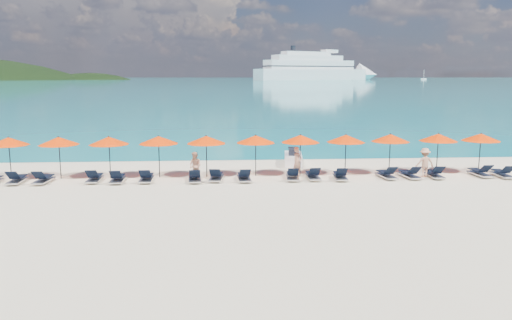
{
  "coord_description": "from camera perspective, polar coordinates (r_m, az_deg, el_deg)",
  "views": [
    {
      "loc": [
        -1.71,
        -21.71,
        5.44
      ],
      "look_at": [
        0.0,
        3.0,
        1.2
      ],
      "focal_mm": 35.0,
      "sensor_mm": 36.0,
      "label": 1
    }
  ],
  "objects": [
    {
      "name": "ground",
      "position": [
        22.44,
        0.53,
        -4.31
      ],
      "size": [
        1400.0,
        1400.0,
        0.0
      ],
      "primitive_type": "plane",
      "color": "beige"
    },
    {
      "name": "sea",
      "position": [
        681.73,
        -3.86,
        9.23
      ],
      "size": [
        1600.0,
        1300.0,
        0.01
      ],
      "primitive_type": "cube",
      "color": "#1FA9B2",
      "rests_on": "ground"
    },
    {
      "name": "headland_small",
      "position": [
        601.67,
        -18.29,
        5.37
      ],
      "size": [
        162.0,
        126.0,
        85.5
      ],
      "color": "black",
      "rests_on": "ground"
    },
    {
      "name": "cruise_ship",
      "position": [
        537.73,
        7.54,
        10.19
      ],
      "size": [
        146.42,
        78.58,
        41.38
      ],
      "rotation": [
        0.0,
        0.0,
        0.39
      ],
      "color": "white",
      "rests_on": "ground"
    },
    {
      "name": "sailboat_near",
      "position": [
        512.46,
        11.22,
        9.03
      ],
      "size": [
        5.27,
        1.76,
        9.66
      ],
      "color": "white",
      "rests_on": "ground"
    },
    {
      "name": "sailboat_far",
      "position": [
        594.68,
        18.61,
        8.8
      ],
      "size": [
        6.24,
        2.08,
        11.43
      ],
      "color": "white",
      "rests_on": "ground"
    },
    {
      "name": "jetski",
      "position": [
        30.6,
        4.27,
        0.21
      ],
      "size": [
        1.36,
        2.86,
        0.98
      ],
      "rotation": [
        0.0,
        0.0,
        -0.12
      ],
      "color": "white",
      "rests_on": "ground"
    },
    {
      "name": "beachgoer_a",
      "position": [
        26.85,
        4.73,
        -0.24
      ],
      "size": [
        0.7,
        0.69,
        1.63
      ],
      "primitive_type": "imported",
      "rotation": [
        0.0,
        0.0,
        0.75
      ],
      "color": "tan",
      "rests_on": "ground"
    },
    {
      "name": "beachgoer_b",
      "position": [
        26.23,
        -6.96,
        -0.69
      ],
      "size": [
        0.82,
        0.76,
        1.47
      ],
      "primitive_type": "imported",
      "rotation": [
        0.0,
        0.0,
        -0.64
      ],
      "color": "tan",
      "rests_on": "ground"
    },
    {
      "name": "beachgoer_c",
      "position": [
        28.23,
        18.72,
        -0.28
      ],
      "size": [
        1.04,
        0.52,
        1.58
      ],
      "primitive_type": "imported",
      "rotation": [
        0.0,
        0.0,
        3.19
      ],
      "color": "tan",
      "rests_on": "ground"
    },
    {
      "name": "umbrella_0",
      "position": [
        29.03,
        -26.44,
        1.92
      ],
      "size": [
        2.1,
        2.1,
        2.28
      ],
      "color": "black",
      "rests_on": "ground"
    },
    {
      "name": "umbrella_1",
      "position": [
        28.13,
        -21.62,
        2.04
      ],
      "size": [
        2.1,
        2.1,
        2.28
      ],
      "color": "black",
      "rests_on": "ground"
    },
    {
      "name": "umbrella_2",
      "position": [
        27.38,
        -16.47,
        2.13
      ],
      "size": [
        2.1,
        2.1,
        2.28
      ],
      "color": "black",
      "rests_on": "ground"
    },
    {
      "name": "umbrella_3",
      "position": [
        27.02,
        -11.08,
        2.26
      ],
      "size": [
        2.1,
        2.1,
        2.28
      ],
      "color": "black",
      "rests_on": "ground"
    },
    {
      "name": "umbrella_4",
      "position": [
        26.75,
        -5.71,
        2.31
      ],
      "size": [
        2.1,
        2.1,
        2.28
      ],
      "color": "black",
      "rests_on": "ground"
    },
    {
      "name": "umbrella_5",
      "position": [
        26.88,
        -0.04,
        2.4
      ],
      "size": [
        2.1,
        2.1,
        2.28
      ],
      "color": "black",
      "rests_on": "ground"
    },
    {
      "name": "umbrella_6",
      "position": [
        27.16,
        5.11,
        2.44
      ],
      "size": [
        2.1,
        2.1,
        2.28
      ],
      "color": "black",
      "rests_on": "ground"
    },
    {
      "name": "umbrella_7",
      "position": [
        27.58,
        10.25,
        2.43
      ],
      "size": [
        2.1,
        2.1,
        2.28
      ],
      "color": "black",
      "rests_on": "ground"
    },
    {
      "name": "umbrella_8",
      "position": [
        28.4,
        15.12,
        2.46
      ],
      "size": [
        2.1,
        2.1,
        2.28
      ],
      "color": "black",
      "rests_on": "ground"
    },
    {
      "name": "umbrella_9",
      "position": [
        29.41,
        20.12,
        2.44
      ],
      "size": [
        2.1,
        2.1,
        2.28
      ],
      "color": "black",
      "rests_on": "ground"
    },
    {
      "name": "umbrella_10",
      "position": [
        30.4,
        24.32,
        2.39
      ],
      "size": [
        2.1,
        2.1,
        2.28
      ],
      "color": "black",
      "rests_on": "ground"
    },
    {
      "name": "lounger_1",
      "position": [
        28.03,
        -25.66,
        -1.96
      ],
      "size": [
        0.69,
        1.72,
        0.66
      ],
      "rotation": [
        0.0,
        0.0,
        0.04
      ],
      "color": "silver",
      "rests_on": "ground"
    },
    {
      "name": "lounger_2",
      "position": [
        27.51,
        -23.14,
        -1.98
      ],
      "size": [
        0.7,
        1.73,
        0.66
      ],
      "rotation": [
        0.0,
        0.0,
        -0.05
      ],
      "color": "silver",
      "rests_on": "ground"
    },
    {
      "name": "lounger_3",
      "position": [
        26.9,
        -17.97,
        -1.92
      ],
      "size": [
        0.65,
        1.71,
        0.66
      ],
      "rotation": [
        0.0,
        0.0,
        0.02
      ],
      "color": "silver",
      "rests_on": "ground"
    },
    {
      "name": "lounger_4",
      "position": [
        26.43,
        -15.55,
        -2.0
      ],
      "size": [
        0.69,
        1.73,
        0.66
      ],
      "rotation": [
        0.0,
        0.0,
        0.04
      ],
      "color": "silver",
      "rests_on": "ground"
    },
    {
      "name": "lounger_5",
      "position": [
        26.24,
        -12.42,
        -1.96
      ],
      "size": [
        0.66,
        1.71,
        0.66
      ],
      "rotation": [
        0.0,
        0.0,
        0.02
      ],
      "color": "silver",
      "rests_on": "ground"
    },
    {
      "name": "lounger_6",
      "position": [
        25.84,
        -7.02,
        -1.98
      ],
      "size": [
        0.72,
        1.73,
        0.66
      ],
      "rotation": [
        0.0,
        0.0,
        0.06
      ],
      "color": "silver",
      "rests_on": "ground"
    },
    {
      "name": "lounger_7",
      "position": [
        25.99,
        -4.57,
        -1.87
      ],
      "size": [
        0.79,
        1.75,
        0.66
      ],
      "rotation": [
        0.0,
        0.0,
        -0.1
      ],
      "color": "silver",
      "rests_on": "ground"
    },
    {
      "name": "lounger_8",
      "position": [
        25.84,
        -1.38,
        -1.91
      ],
      "size": [
        0.7,
        1.73,
        0.66
      ],
      "rotation": [
        0.0,
        0.0,
        0.05
      ],
      "color": "silver",
      "rests_on": "ground"
    },
    {
      "name": "lounger_9",
      "position": [
        26.16,
        4.2,
        -1.79
      ],
      "size": [
        0.76,
        1.74,
        0.66
      ],
      "rotation": [
        0.0,
        0.0,
        -0.08
      ],
      "color": "silver",
      "rests_on": "ground"
    },
    {
      "name": "lounger_10",
      "position": [
        26.4,
        6.52,
        -1.72
      ],
      "size": [
        0.64,
        1.71,
        0.66
      ],
      "rotation": [
        0.0,
        0.0,
        -0.01
      ],
      "color": "silver",
      "rests_on": "ground"
    },
    {
      "name": "lounger_11",
      "position": [
        26.52,
        9.6,
        -1.74
      ],
      "size": [
        0.78,
        1.75,
        0.66
      ],
      "rotation": [
        0.0,
        0.0,
        -0.1
      ],
      "color": "silver",
      "rests_on": "ground"
    },
    {
      "name": "lounger_12",
      "position": [
        27.38,
        14.69,
        -1.57
      ],
      "size": [
        0.77,
        1.75,
        0.66
      ],
      "rotation": [
        0.0,
        0.0,
        0.09
      ],
      "color": "silver",
      "rests_on": "ground"
    },
    {
      "name": "lounger_13",
      "position": [
        27.75,
        17.14,
        -1.53
      ],
      "size": [
        0.79,
        1.75,
        0.66
      ],
      "rotation": [
        0.0,
        0.0,
        0.1
      ],
      "color": "silver",
      "rests_on": "ground"
    },
    {
      "name": "lounger_14",
      "position": [
        28.28,
        19.69,
        -1.47
      ],
      "size": [
        0.68,
        1.72,
        0.66
      ],
      "rotation": [
        0.0,
        0.0,
        -0.03
      ],
      "color": "silver",
      "rests_on": "ground"
    },
    {
      "name": "lounger_15",
      "position": [
        29.61,
        24.24,
        -1.28
      ],
      "size": [
        0.69,
        1.72,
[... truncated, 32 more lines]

